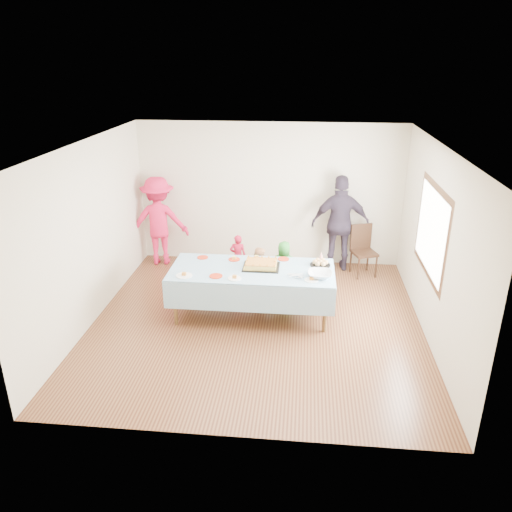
{
  "coord_description": "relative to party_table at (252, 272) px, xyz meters",
  "views": [
    {
      "loc": [
        0.66,
        -6.7,
        3.84
      ],
      "look_at": [
        -0.04,
        0.3,
        0.97
      ],
      "focal_mm": 35.0,
      "sensor_mm": 36.0,
      "label": 1
    }
  ],
  "objects": [
    {
      "name": "party_table",
      "position": [
        0.0,
        0.0,
        0.0
      ],
      "size": [
        2.5,
        1.1,
        0.78
      ],
      "color": "#52371C",
      "rests_on": "ground"
    },
    {
      "name": "plate_red_far_c",
      "position": [
        0.03,
        0.42,
        0.06
      ],
      "size": [
        0.16,
        0.16,
        0.01
      ],
      "primitive_type": "cylinder",
      "color": "red",
      "rests_on": "party_table"
    },
    {
      "name": "toddler_right",
      "position": [
        0.04,
        0.67,
        -0.29
      ],
      "size": [
        0.52,
        0.47,
        0.88
      ],
      "primitive_type": "imported",
      "rotation": [
        0.0,
        0.0,
        2.75
      ],
      "color": "tan",
      "rests_on": "ground"
    },
    {
      "name": "room_walls",
      "position": [
        0.15,
        -0.23,
        1.05
      ],
      "size": [
        5.04,
        5.04,
        2.72
      ],
      "color": "beige",
      "rests_on": "ground"
    },
    {
      "name": "ground",
      "position": [
        0.09,
        -0.23,
        -0.72
      ],
      "size": [
        5.0,
        5.0,
        0.0
      ],
      "primitive_type": "plane",
      "color": "#492414",
      "rests_on": "ground"
    },
    {
      "name": "plate_red_far_d",
      "position": [
        0.46,
        0.44,
        0.06
      ],
      "size": [
        0.18,
        0.18,
        0.01
      ],
      "primitive_type": "cylinder",
      "color": "red",
      "rests_on": "party_table"
    },
    {
      "name": "plate_white_right",
      "position": [
        0.9,
        -0.32,
        0.06
      ],
      "size": [
        0.2,
        0.2,
        0.01
      ],
      "primitive_type": "cylinder",
      "color": "white",
      "rests_on": "party_table"
    },
    {
      "name": "punch_bowl",
      "position": [
        1.03,
        -0.19,
        0.1
      ],
      "size": [
        0.36,
        0.36,
        0.09
      ],
      "primitive_type": "imported",
      "color": "silver",
      "rests_on": "party_table"
    },
    {
      "name": "adult_left",
      "position": [
        -2.01,
        1.94,
        0.13
      ],
      "size": [
        1.18,
        0.78,
        1.71
      ],
      "primitive_type": "imported",
      "rotation": [
        0.0,
        0.0,
        3.28
      ],
      "color": "#D61A47",
      "rests_on": "ground"
    },
    {
      "name": "toddler_mid",
      "position": [
        0.45,
        0.95,
        -0.28
      ],
      "size": [
        0.45,
        0.31,
        0.89
      ],
      "primitive_type": "imported",
      "rotation": [
        0.0,
        0.0,
        3.07
      ],
      "color": "#297D29",
      "rests_on": "ground"
    },
    {
      "name": "birthday_cake",
      "position": [
        0.13,
        0.08,
        0.1
      ],
      "size": [
        0.56,
        0.43,
        0.1
      ],
      "color": "black",
      "rests_on": "party_table"
    },
    {
      "name": "plate_white_mid",
      "position": [
        -0.22,
        -0.37,
        0.06
      ],
      "size": [
        0.2,
        0.2,
        0.01
      ],
      "primitive_type": "cylinder",
      "color": "white",
      "rests_on": "party_table"
    },
    {
      "name": "plate_red_far_a",
      "position": [
        -0.84,
        0.38,
        0.06
      ],
      "size": [
        0.18,
        0.18,
        0.01
      ],
      "primitive_type": "cylinder",
      "color": "red",
      "rests_on": "party_table"
    },
    {
      "name": "toddler_left",
      "position": [
        -0.41,
        1.39,
        -0.31
      ],
      "size": [
        0.31,
        0.21,
        0.82
      ],
      "primitive_type": "imported",
      "rotation": [
        0.0,
        0.0,
        3.19
      ],
      "color": "red",
      "rests_on": "ground"
    },
    {
      "name": "plate_red_near",
      "position": [
        -0.5,
        -0.32,
        0.06
      ],
      "size": [
        0.2,
        0.2,
        0.01
      ],
      "primitive_type": "cylinder",
      "color": "red",
      "rests_on": "party_table"
    },
    {
      "name": "fork_pile",
      "position": [
        0.67,
        -0.22,
        0.09
      ],
      "size": [
        0.24,
        0.18,
        0.07
      ],
      "primitive_type": null,
      "color": "white",
      "rests_on": "party_table"
    },
    {
      "name": "plate_white_left",
      "position": [
        -0.97,
        -0.35,
        0.06
      ],
      "size": [
        0.24,
        0.24,
        0.01
      ],
      "primitive_type": "cylinder",
      "color": "white",
      "rests_on": "party_table"
    },
    {
      "name": "adult_right",
      "position": [
        1.44,
        1.97,
        0.18
      ],
      "size": [
        1.09,
        0.5,
        1.82
      ],
      "primitive_type": "imported",
      "rotation": [
        0.0,
        0.0,
        3.2
      ],
      "color": "#332939",
      "rests_on": "ground"
    },
    {
      "name": "rolls_tray",
      "position": [
        1.04,
        0.25,
        0.1
      ],
      "size": [
        0.32,
        0.32,
        0.1
      ],
      "color": "black",
      "rests_on": "party_table"
    },
    {
      "name": "party_hat",
      "position": [
        1.05,
        0.42,
        0.14
      ],
      "size": [
        0.09,
        0.09,
        0.16
      ],
      "primitive_type": "cone",
      "color": "silver",
      "rests_on": "party_table"
    },
    {
      "name": "plate_red_far_b",
      "position": [
        -0.32,
        0.35,
        0.06
      ],
      "size": [
        0.19,
        0.19,
        0.01
      ],
      "primitive_type": "cylinder",
      "color": "red",
      "rests_on": "party_table"
    },
    {
      "name": "dining_chair",
      "position": [
        1.86,
        1.8,
        -0.2
      ],
      "size": [
        0.52,
        0.52,
        0.94
      ],
      "rotation": [
        0.0,
        0.0,
        0.34
      ],
      "color": "black",
      "rests_on": "ground"
    }
  ]
}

